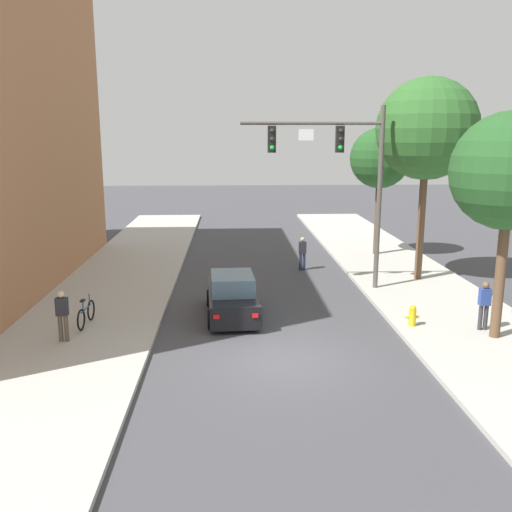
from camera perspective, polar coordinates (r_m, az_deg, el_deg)
ground_plane at (r=16.45m, az=2.89°, el=-10.69°), size 120.00×120.00×0.00m
sidewalk_left at (r=17.09m, az=-19.73°, el=-10.25°), size 5.00×60.00×0.15m
sidewalk_right at (r=18.21m, az=23.99°, el=-9.20°), size 5.00×60.00×0.15m
traffic_signal_mast at (r=22.76m, az=8.90°, el=9.32°), size 5.80×0.38×7.50m
car_lead_black at (r=20.00m, az=-2.48°, el=-4.28°), size 2.00×4.32×1.60m
pedestrian_sidewalk_left_walker at (r=18.12m, az=-19.47°, el=-5.63°), size 0.36×0.22×1.64m
pedestrian_crossing_road at (r=26.96m, az=4.84°, el=0.44°), size 0.36×0.22×1.64m
pedestrian_sidewalk_right_walker at (r=19.59m, az=22.63°, el=-4.55°), size 0.36×0.22×1.64m
bicycle_leaning at (r=19.56m, az=-17.23°, el=-5.78°), size 0.17×1.77×0.98m
fire_hydrant at (r=19.38m, az=15.94°, el=-5.96°), size 0.48×0.24×0.72m
street_tree_nearest at (r=18.34m, az=24.90°, el=7.92°), size 3.58×3.58×7.05m
street_tree_second at (r=25.17m, az=17.34°, el=12.44°), size 4.36×4.36×8.78m
street_tree_third at (r=30.24m, az=12.77°, el=9.82°), size 3.20×3.20×6.78m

